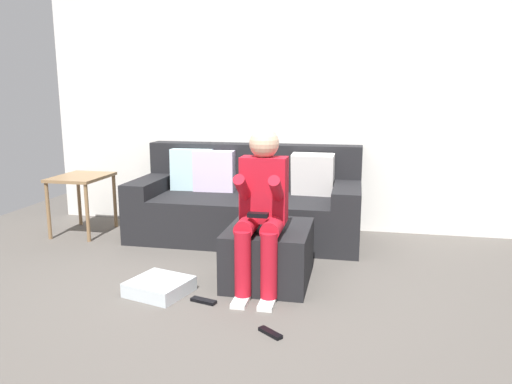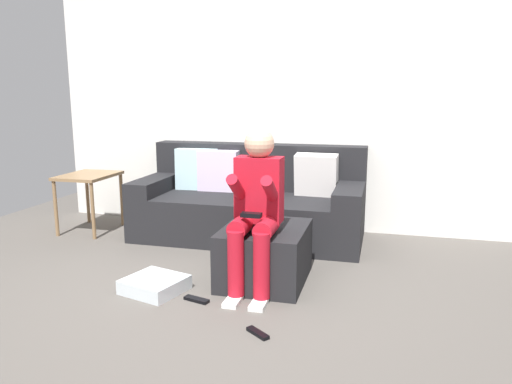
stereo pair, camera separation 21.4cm
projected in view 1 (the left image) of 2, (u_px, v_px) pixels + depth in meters
ground_plane at (225, 310)px, 3.21m from camera, size 6.45×6.45×0.00m
wall_back at (279, 100)px, 5.03m from camera, size 4.96×0.10×2.66m
couch_sectional at (247, 203)px, 4.83m from camera, size 2.18×0.97×0.89m
ottoman at (269, 254)px, 3.68m from camera, size 0.61×0.72×0.42m
person_seated at (261, 204)px, 3.42m from camera, size 0.33×0.56×1.16m
storage_bin at (160, 287)px, 3.47m from camera, size 0.47×0.46×0.10m
side_table at (81, 184)px, 4.90m from camera, size 0.47×0.60×0.59m
remote_near_ottoman at (270, 333)px, 2.88m from camera, size 0.16×0.14×0.02m
remote_by_storage_bin at (204, 301)px, 3.33m from camera, size 0.19×0.10×0.02m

